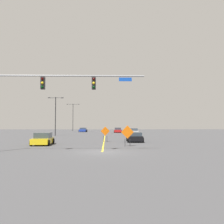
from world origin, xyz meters
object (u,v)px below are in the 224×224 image
(car_blue_mid, at_px, (83,130))
(car_red_approaching, at_px, (118,130))
(street_lamp_mid_left, at_px, (73,115))
(street_lamp_near_right, at_px, (55,113))
(car_black_distant, at_px, (135,137))
(traffic_signal_assembly, at_px, (44,90))
(construction_sign_left_lane, at_px, (105,132))
(construction_sign_right_lane, at_px, (127,133))
(car_yellow_far, at_px, (43,139))
(car_silver_near, at_px, (133,132))

(car_blue_mid, bearing_deg, car_red_approaching, -32.00)
(street_lamp_mid_left, relative_size, street_lamp_near_right, 1.17)
(street_lamp_mid_left, distance_m, car_black_distant, 49.61)
(traffic_signal_assembly, bearing_deg, construction_sign_left_lane, 65.29)
(construction_sign_left_lane, bearing_deg, street_lamp_mid_left, 103.11)
(traffic_signal_assembly, height_order, construction_sign_right_lane, traffic_signal_assembly)
(car_red_approaching, bearing_deg, traffic_signal_assembly, -100.82)
(street_lamp_near_right, bearing_deg, car_yellow_far, -81.74)
(street_lamp_mid_left, bearing_deg, construction_sign_right_lane, -75.94)
(street_lamp_near_right, height_order, car_red_approaching, street_lamp_near_right)
(street_lamp_near_right, distance_m, car_silver_near, 17.01)
(construction_sign_right_lane, bearing_deg, street_lamp_mid_left, 104.06)
(construction_sign_right_lane, height_order, car_yellow_far, construction_sign_right_lane)
(construction_sign_right_lane, distance_m, car_red_approaching, 38.67)
(traffic_signal_assembly, xyz_separation_m, car_red_approaching, (8.34, 43.63, -4.62))
(construction_sign_right_lane, xyz_separation_m, car_blue_mid, (-9.16, 44.86, -0.81))
(street_lamp_mid_left, height_order, construction_sign_right_lane, street_lamp_mid_left)
(street_lamp_mid_left, bearing_deg, car_black_distant, -72.49)
(traffic_signal_assembly, bearing_deg, street_lamp_near_right, 100.05)
(street_lamp_mid_left, bearing_deg, car_yellow_far, -85.63)
(car_black_distant, bearing_deg, construction_sign_right_lane, -103.49)
(traffic_signal_assembly, distance_m, street_lamp_mid_left, 58.62)
(street_lamp_mid_left, xyz_separation_m, car_black_distant, (14.86, -47.09, -4.68))
(car_silver_near, height_order, car_blue_mid, car_silver_near)
(street_lamp_near_right, relative_size, car_black_distant, 1.93)
(construction_sign_right_lane, relative_size, car_red_approaching, 0.52)
(car_yellow_far, height_order, car_blue_mid, car_yellow_far)
(construction_sign_right_lane, height_order, car_blue_mid, construction_sign_right_lane)
(construction_sign_right_lane, xyz_separation_m, car_black_distant, (1.50, 6.26, -0.78))
(construction_sign_right_lane, xyz_separation_m, car_silver_near, (3.55, 26.55, -0.75))
(car_black_distant, bearing_deg, street_lamp_near_right, 131.68)
(construction_sign_left_lane, distance_m, car_silver_near, 21.16)
(street_lamp_near_right, xyz_separation_m, car_black_distant, (13.80, -15.50, -3.91))
(street_lamp_mid_left, distance_m, construction_sign_right_lane, 55.14)
(street_lamp_near_right, relative_size, car_blue_mid, 1.84)
(street_lamp_near_right, bearing_deg, construction_sign_right_lane, -60.52)
(construction_sign_right_lane, distance_m, car_silver_near, 26.80)
(street_lamp_mid_left, xyz_separation_m, car_red_approaching, (14.14, -14.70, -4.67))
(street_lamp_mid_left, bearing_deg, car_red_approaching, -46.12)
(traffic_signal_assembly, relative_size, street_lamp_mid_left, 1.46)
(construction_sign_right_lane, xyz_separation_m, construction_sign_left_lane, (-2.39, 6.25, -0.11))
(car_red_approaching, xyz_separation_m, car_black_distant, (0.72, -32.39, -0.01))
(construction_sign_left_lane, bearing_deg, car_blue_mid, 99.94)
(traffic_signal_assembly, relative_size, car_yellow_far, 3.31)
(street_lamp_mid_left, distance_m, car_blue_mid, 10.58)
(street_lamp_mid_left, bearing_deg, car_silver_near, -57.74)
(construction_sign_left_lane, distance_m, car_blue_mid, 39.20)
(street_lamp_near_right, relative_size, car_silver_near, 1.85)
(car_silver_near, height_order, car_red_approaching, car_silver_near)
(street_lamp_mid_left, xyz_separation_m, car_yellow_far, (3.93, -51.33, -4.65))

